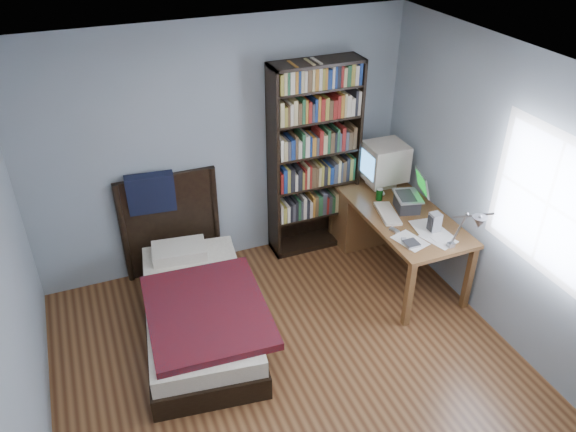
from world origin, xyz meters
The scene contains 14 objects.
room centered at (0.03, 0.00, 1.25)m, with size 4.20×4.24×2.50m.
desk centered at (1.50, 1.66, 0.42)m, with size 0.75×1.65×0.73m.
crt_monitor centered at (1.60, 1.69, 1.00)m, with size 0.42×0.40×0.48m.
laptop centered at (1.59, 1.17, 0.84)m, with size 0.37×0.36×0.38m.
desk_lamp centered at (1.48, 0.12, 1.21)m, with size 0.23×0.50×0.59m.
keyboard centered at (1.35, 1.15, 0.74)m, with size 0.16×0.41×0.03m, color beige.
speaker centered at (1.59, 0.74, 0.82)m, with size 0.09×0.09×0.19m, color gray.
soda_can centered at (1.41, 1.43, 0.79)m, with size 0.07×0.07×0.12m, color #07370D.
mouse centered at (1.50, 1.52, 0.75)m, with size 0.06×0.10×0.03m, color silver.
phone_silver centered at (1.26, 0.87, 0.74)m, with size 0.05×0.09×0.02m, color #B2B2B6.
phone_grey centered at (1.25, 0.69, 0.74)m, with size 0.05×0.09×0.02m, color gray.
external_drive centered at (1.28, 0.62, 0.74)m, with size 0.12×0.12×0.03m, color gray.
bookshelf centered at (0.92, 1.94, 1.03)m, with size 0.93×0.30×2.06m.
bed centered at (-0.60, 1.14, 0.26)m, with size 1.17×2.06×1.16m.
Camera 1 is at (-1.27, -2.76, 3.59)m, focal length 35.00 mm.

